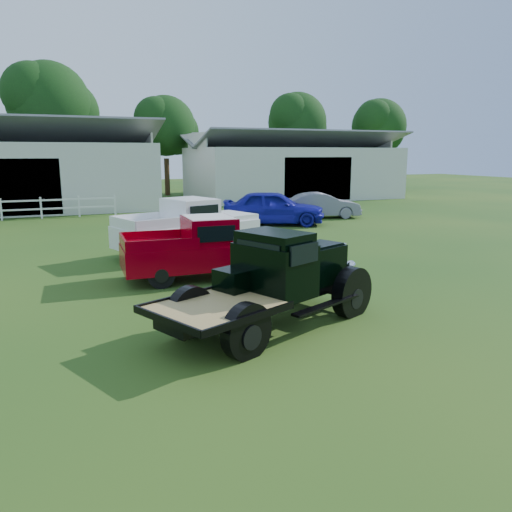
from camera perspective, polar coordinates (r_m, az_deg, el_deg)
name	(u,v)px	position (r m, az deg, el deg)	size (l,w,h in m)	color
ground	(268,310)	(11.69, 1.34, -6.23)	(120.00, 120.00, 0.00)	#1C4615
shed_left	(5,166)	(36.27, -26.74, 9.20)	(18.80, 10.20, 5.60)	silver
shed_right	(292,165)	(41.53, 4.10, 10.28)	(16.80, 9.20, 5.20)	silver
tree_b	(51,125)	(44.23, -22.41, 13.63)	(6.90, 6.90, 11.50)	black
tree_c	(166,142)	(44.22, -10.26, 12.68)	(5.40, 5.40, 9.00)	black
tree_d	(297,138)	(49.59, 4.70, 13.27)	(6.00, 6.00, 10.00)	black
tree_e	(378,141)	(52.06, 13.79, 12.63)	(5.70, 5.70, 9.50)	black
vintage_flatbed	(271,280)	(10.37, 1.76, -2.78)	(5.08, 2.01, 2.01)	black
red_pickup	(206,247)	(14.63, -5.75, 1.04)	(4.98, 1.91, 1.81)	#91000F
white_pickup	(188,227)	(18.15, -7.78, 3.31)	(5.35, 2.08, 1.97)	white
misc_car_blue	(273,208)	(25.50, 2.01, 5.56)	(2.07, 5.14, 1.75)	#1818A1
misc_car_grey	(322,205)	(28.53, 7.51, 5.77)	(1.49, 4.27, 1.41)	slate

